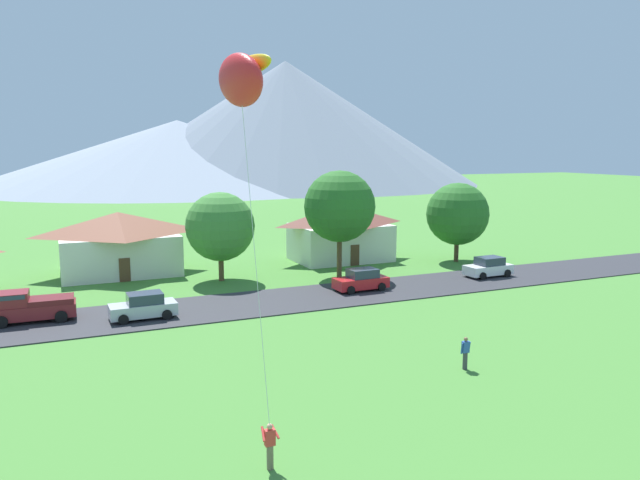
# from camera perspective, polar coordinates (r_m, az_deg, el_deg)

# --- Properties ---
(road_strip) EXTENTS (160.00, 7.23, 0.08)m
(road_strip) POSITION_cam_1_polar(r_m,az_deg,el_deg) (43.66, -6.83, -6.02)
(road_strip) COLOR #2D2D33
(road_strip) RESTS_ON ground
(mountain_central_ridge) EXTENTS (117.22, 117.22, 37.37)m
(mountain_central_ridge) POSITION_cam_1_polar(r_m,az_deg,el_deg) (191.51, -3.24, 10.95)
(mountain_central_ridge) COLOR slate
(mountain_central_ridge) RESTS_ON ground
(mountain_far_east_ridge) EXTENTS (116.90, 116.90, 19.02)m
(mountain_far_east_ridge) POSITION_cam_1_polar(r_m,az_deg,el_deg) (184.05, -13.23, 7.97)
(mountain_far_east_ridge) COLOR gray
(mountain_far_east_ridge) RESTS_ON ground
(house_leftmost) EXTENTS (9.80, 6.88, 5.55)m
(house_leftmost) POSITION_cam_1_polar(r_m,az_deg,el_deg) (59.93, 1.94, 0.81)
(house_leftmost) COLOR silver
(house_leftmost) RESTS_ON ground
(house_right_center) EXTENTS (10.63, 8.40, 5.47)m
(house_right_center) POSITION_cam_1_polar(r_m,az_deg,el_deg) (56.52, -18.41, -0.15)
(house_right_center) COLOR silver
(house_right_center) RESTS_ON ground
(tree_near_left) EXTENTS (6.13, 6.13, 9.19)m
(tree_near_left) POSITION_cam_1_polar(r_m,az_deg,el_deg) (51.77, 1.86, 3.17)
(tree_near_left) COLOR brown
(tree_near_left) RESTS_ON ground
(tree_left_of_center) EXTENTS (6.06, 6.06, 7.73)m
(tree_left_of_center) POSITION_cam_1_polar(r_m,az_deg,el_deg) (60.40, 12.83, 2.41)
(tree_left_of_center) COLOR #4C3823
(tree_left_of_center) RESTS_ON ground
(tree_center) EXTENTS (5.75, 5.75, 7.47)m
(tree_center) POSITION_cam_1_polar(r_m,az_deg,el_deg) (50.93, -9.38, 1.25)
(tree_center) COLOR brown
(tree_center) RESTS_ON ground
(parked_car_red_west_end) EXTENTS (4.24, 2.16, 1.68)m
(parked_car_red_west_end) POSITION_cam_1_polar(r_m,az_deg,el_deg) (47.31, 3.91, -3.80)
(parked_car_red_west_end) COLOR red
(parked_car_red_west_end) RESTS_ON road_strip
(parked_car_silver_mid_west) EXTENTS (4.24, 2.15, 1.68)m
(parked_car_silver_mid_west) POSITION_cam_1_polar(r_m,az_deg,el_deg) (41.15, -16.28, -6.03)
(parked_car_silver_mid_west) COLOR #B7BCC1
(parked_car_silver_mid_west) RESTS_ON road_strip
(parked_car_white_mid_east) EXTENTS (4.26, 2.19, 1.68)m
(parked_car_white_mid_east) POSITION_cam_1_polar(r_m,az_deg,el_deg) (54.22, 15.58, -2.49)
(parked_car_white_mid_east) COLOR white
(parked_car_white_mid_east) RESTS_ON road_strip
(pickup_truck_maroon_west_side) EXTENTS (5.26, 2.45, 1.99)m
(pickup_truck_maroon_west_side) POSITION_cam_1_polar(r_m,az_deg,el_deg) (43.02, -25.67, -5.65)
(pickup_truck_maroon_west_side) COLOR maroon
(pickup_truck_maroon_west_side) RESTS_ON road_strip
(kite_flyer_with_kite) EXTENTS (1.73, 4.45, 14.45)m
(kite_flyer_with_kite) POSITION_cam_1_polar(r_m,az_deg,el_deg) (22.23, -7.39, 14.25)
(kite_flyer_with_kite) COLOR #70604C
(kite_flyer_with_kite) RESTS_ON ground
(watcher_person) EXTENTS (0.56, 0.24, 1.68)m
(watcher_person) POSITION_cam_1_polar(r_m,az_deg,el_deg) (31.82, 13.53, -10.26)
(watcher_person) COLOR #3D3D42
(watcher_person) RESTS_ON ground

